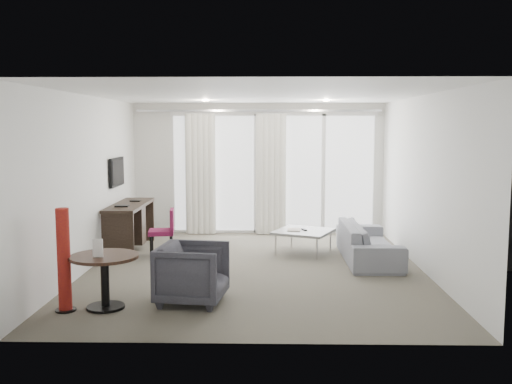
{
  "coord_description": "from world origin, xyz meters",
  "views": [
    {
      "loc": [
        0.19,
        -8.43,
        2.13
      ],
      "look_at": [
        0.0,
        0.6,
        1.1
      ],
      "focal_mm": 40.0,
      "sensor_mm": 36.0,
      "label": 1
    }
  ],
  "objects_px": {
    "desk": "(130,227)",
    "red_lamp": "(64,260)",
    "round_table": "(105,282)",
    "rattan_chair_a": "(290,201)",
    "coffee_table": "(304,242)",
    "sofa": "(369,242)",
    "rattan_chair_b": "(342,199)",
    "desk_chair": "(161,233)",
    "tub_armchair": "(193,273)"
  },
  "relations": [
    {
      "from": "round_table",
      "to": "sofa",
      "type": "relative_size",
      "value": 0.39
    },
    {
      "from": "red_lamp",
      "to": "tub_armchair",
      "type": "bearing_deg",
      "value": 13.35
    },
    {
      "from": "red_lamp",
      "to": "tub_armchair",
      "type": "height_order",
      "value": "red_lamp"
    },
    {
      "from": "sofa",
      "to": "coffee_table",
      "type": "bearing_deg",
      "value": 64.39
    },
    {
      "from": "rattan_chair_a",
      "to": "tub_armchair",
      "type": "bearing_deg",
      "value": -114.07
    },
    {
      "from": "tub_armchair",
      "to": "rattan_chair_b",
      "type": "relative_size",
      "value": 0.88
    },
    {
      "from": "sofa",
      "to": "rattan_chair_b",
      "type": "bearing_deg",
      "value": -1.43
    },
    {
      "from": "red_lamp",
      "to": "sofa",
      "type": "height_order",
      "value": "red_lamp"
    },
    {
      "from": "round_table",
      "to": "red_lamp",
      "type": "bearing_deg",
      "value": -166.29
    },
    {
      "from": "desk",
      "to": "rattan_chair_b",
      "type": "distance_m",
      "value": 5.39
    },
    {
      "from": "coffee_table",
      "to": "sofa",
      "type": "bearing_deg",
      "value": -25.61
    },
    {
      "from": "desk",
      "to": "desk_chair",
      "type": "bearing_deg",
      "value": -36.61
    },
    {
      "from": "sofa",
      "to": "rattan_chair_b",
      "type": "distance_m",
      "value": 4.17
    },
    {
      "from": "rattan_chair_a",
      "to": "red_lamp",
      "type": "bearing_deg",
      "value": -124.8
    },
    {
      "from": "red_lamp",
      "to": "rattan_chair_b",
      "type": "height_order",
      "value": "red_lamp"
    },
    {
      "from": "round_table",
      "to": "rattan_chair_a",
      "type": "height_order",
      "value": "rattan_chair_a"
    },
    {
      "from": "desk",
      "to": "rattan_chair_a",
      "type": "xyz_separation_m",
      "value": [
        2.91,
        3.21,
        0.05
      ]
    },
    {
      "from": "round_table",
      "to": "coffee_table",
      "type": "relative_size",
      "value": 0.91
    },
    {
      "from": "round_table",
      "to": "tub_armchair",
      "type": "relative_size",
      "value": 1.0
    },
    {
      "from": "desk_chair",
      "to": "red_lamp",
      "type": "bearing_deg",
      "value": -108.92
    },
    {
      "from": "tub_armchair",
      "to": "coffee_table",
      "type": "relative_size",
      "value": 0.91
    },
    {
      "from": "coffee_table",
      "to": "rattan_chair_a",
      "type": "xyz_separation_m",
      "value": [
        -0.09,
        3.43,
        0.26
      ]
    },
    {
      "from": "desk_chair",
      "to": "round_table",
      "type": "height_order",
      "value": "desk_chair"
    },
    {
      "from": "rattan_chair_a",
      "to": "desk_chair",
      "type": "bearing_deg",
      "value": -132.84
    },
    {
      "from": "red_lamp",
      "to": "rattan_chair_a",
      "type": "height_order",
      "value": "red_lamp"
    },
    {
      "from": "desk",
      "to": "round_table",
      "type": "relative_size",
      "value": 2.15
    },
    {
      "from": "round_table",
      "to": "rattan_chair_b",
      "type": "distance_m",
      "value": 7.61
    },
    {
      "from": "desk_chair",
      "to": "round_table",
      "type": "xyz_separation_m",
      "value": [
        -0.15,
        -2.75,
        -0.07
      ]
    },
    {
      "from": "desk",
      "to": "desk_chair",
      "type": "xyz_separation_m",
      "value": [
        0.64,
        -0.47,
        -0.01
      ]
    },
    {
      "from": "desk",
      "to": "sofa",
      "type": "distance_m",
      "value": 4.08
    },
    {
      "from": "round_table",
      "to": "tub_armchair",
      "type": "xyz_separation_m",
      "value": [
        1.0,
        0.24,
        0.04
      ]
    },
    {
      "from": "desk_chair",
      "to": "round_table",
      "type": "relative_size",
      "value": 0.98
    },
    {
      "from": "sofa",
      "to": "rattan_chair_a",
      "type": "xyz_separation_m",
      "value": [
        -1.11,
        3.91,
        0.16
      ]
    },
    {
      "from": "coffee_table",
      "to": "rattan_chair_a",
      "type": "bearing_deg",
      "value": 91.58
    },
    {
      "from": "round_table",
      "to": "desk",
      "type": "bearing_deg",
      "value": 98.54
    },
    {
      "from": "rattan_chair_a",
      "to": "rattan_chair_b",
      "type": "distance_m",
      "value": 1.24
    },
    {
      "from": "round_table",
      "to": "desk_chair",
      "type": "bearing_deg",
      "value": 86.84
    },
    {
      "from": "round_table",
      "to": "tub_armchair",
      "type": "distance_m",
      "value": 1.03
    },
    {
      "from": "round_table",
      "to": "tub_armchair",
      "type": "height_order",
      "value": "tub_armchair"
    },
    {
      "from": "round_table",
      "to": "tub_armchair",
      "type": "bearing_deg",
      "value": 13.19
    },
    {
      "from": "desk_chair",
      "to": "coffee_table",
      "type": "distance_m",
      "value": 2.39
    },
    {
      "from": "desk",
      "to": "red_lamp",
      "type": "distance_m",
      "value": 3.34
    },
    {
      "from": "tub_armchair",
      "to": "sofa",
      "type": "relative_size",
      "value": 0.4
    },
    {
      "from": "red_lamp",
      "to": "coffee_table",
      "type": "relative_size",
      "value": 1.38
    },
    {
      "from": "desk_chair",
      "to": "rattan_chair_b",
      "type": "bearing_deg",
      "value": 41.21
    },
    {
      "from": "red_lamp",
      "to": "sofa",
      "type": "distance_m",
      "value": 4.78
    },
    {
      "from": "desk_chair",
      "to": "desk",
      "type": "bearing_deg",
      "value": 136.16
    },
    {
      "from": "desk",
      "to": "round_table",
      "type": "xyz_separation_m",
      "value": [
        0.48,
        -3.22,
        -0.08
      ]
    },
    {
      "from": "red_lamp",
      "to": "sofa",
      "type": "xyz_separation_m",
      "value": [
        3.98,
        2.63,
        -0.31
      ]
    },
    {
      "from": "red_lamp",
      "to": "rattan_chair_a",
      "type": "xyz_separation_m",
      "value": [
        2.87,
        6.54,
        -0.15
      ]
    }
  ]
}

